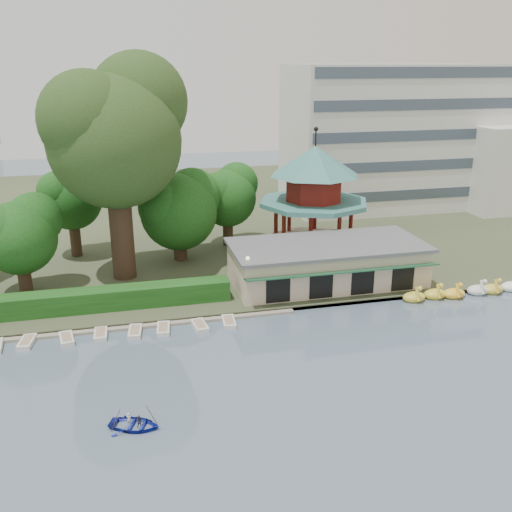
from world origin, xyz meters
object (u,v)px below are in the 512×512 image
object	(u,v)px
big_tree	(115,129)
rowboat_with_passengers	(134,421)
pavilion	(314,188)
dock	(91,329)
boathouse	(327,263)

from	to	relation	value
big_tree	rowboat_with_passengers	size ratio (longest dim) A/B	4.16
pavilion	dock	bearing A→B (deg)	-148.34
dock	rowboat_with_passengers	size ratio (longest dim) A/B	6.61
boathouse	big_tree	bearing A→B (deg)	161.70
dock	boathouse	distance (m)	22.62
dock	rowboat_with_passengers	distance (m)	14.44
rowboat_with_passengers	boathouse	bearing A→B (deg)	44.75
dock	pavilion	size ratio (longest dim) A/B	2.52
pavilion	rowboat_with_passengers	world-z (taller)	pavilion
pavilion	big_tree	xyz separation A→B (m)	(-20.83, -3.80, 7.33)
dock	boathouse	size ratio (longest dim) A/B	1.83
dock	big_tree	xyz separation A→B (m)	(3.17, 11.00, 14.69)
boathouse	rowboat_with_passengers	distance (m)	26.92
pavilion	rowboat_with_passengers	distance (m)	36.48
dock	pavilion	xyz separation A→B (m)	(24.00, 14.80, 7.36)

